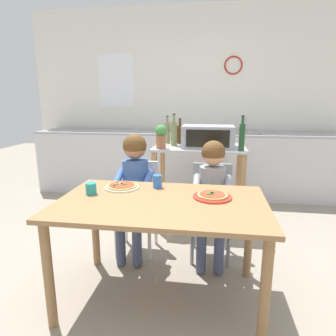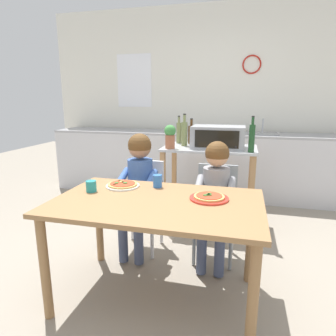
% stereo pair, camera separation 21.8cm
% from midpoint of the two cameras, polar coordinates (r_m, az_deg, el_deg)
% --- Properties ---
extents(ground_plane, '(11.09, 11.09, 0.00)m').
position_cam_midpoint_polar(ground_plane, '(3.23, 5.63, -12.06)').
color(ground_plane, gray).
extents(back_wall_tiled, '(4.98, 0.14, 2.70)m').
position_cam_midpoint_polar(back_wall_tiled, '(4.63, 9.36, 12.80)').
color(back_wall_tiled, white).
rests_on(back_wall_tiled, ground).
extents(kitchen_counter, '(4.48, 0.60, 1.11)m').
position_cam_midpoint_polar(kitchen_counter, '(4.32, 8.48, 0.84)').
color(kitchen_counter, silver).
rests_on(kitchen_counter, ground).
extents(kitchen_island_cart, '(0.99, 0.61, 0.87)m').
position_cam_midpoint_polar(kitchen_island_cart, '(3.28, 9.83, -0.97)').
color(kitchen_island_cart, '#B7BABF').
rests_on(kitchen_island_cart, ground).
extents(toaster_oven, '(0.55, 0.36, 0.23)m').
position_cam_midpoint_polar(toaster_oven, '(3.17, 11.66, 5.90)').
color(toaster_oven, '#999BA0').
rests_on(toaster_oven, kitchen_island_cart).
extents(bottle_dark_olive_oil, '(0.06, 0.06, 0.32)m').
position_cam_midpoint_polar(bottle_dark_olive_oil, '(3.45, 3.94, 6.93)').
color(bottle_dark_olive_oil, olive).
rests_on(bottle_dark_olive_oil, kitchen_island_cart).
extents(bottle_slim_sauce, '(0.07, 0.07, 0.29)m').
position_cam_midpoint_polar(bottle_slim_sauce, '(3.41, 6.37, 6.55)').
color(bottle_slim_sauce, '#4C2D14').
rests_on(bottle_slim_sauce, kitchen_island_cart).
extents(bottle_squat_spirits, '(0.06, 0.06, 0.35)m').
position_cam_midpoint_polar(bottle_squat_spirits, '(2.99, 17.99, 5.65)').
color(bottle_squat_spirits, '#1E4723').
rests_on(bottle_squat_spirits, kitchen_island_cart).
extents(bottle_brown_beer, '(0.07, 0.07, 0.35)m').
position_cam_midpoint_polar(bottle_brown_beer, '(3.26, 5.11, 6.78)').
color(bottle_brown_beer, olive).
rests_on(bottle_brown_beer, kitchen_island_cart).
extents(potted_herb_plant, '(0.12, 0.12, 0.25)m').
position_cam_midpoint_polar(potted_herb_plant, '(3.07, 2.44, 6.28)').
color(potted_herb_plant, '#9E5B3D').
rests_on(potted_herb_plant, kitchen_island_cart).
extents(dining_table, '(1.37, 0.84, 0.73)m').
position_cam_midpoint_polar(dining_table, '(1.97, 1.01, -8.99)').
color(dining_table, olive).
rests_on(dining_table, ground).
extents(dining_chair_left, '(0.36, 0.36, 0.81)m').
position_cam_midpoint_polar(dining_chair_left, '(2.73, -2.58, -5.93)').
color(dining_chair_left, silver).
rests_on(dining_chair_left, ground).
extents(dining_chair_right, '(0.36, 0.36, 0.81)m').
position_cam_midpoint_polar(dining_chair_right, '(2.62, 11.63, -7.09)').
color(dining_chair_right, gray).
rests_on(dining_chair_right, ground).
extents(child_in_blue_striped_shirt, '(0.32, 0.42, 1.07)m').
position_cam_midpoint_polar(child_in_blue_striped_shirt, '(2.56, -3.38, -2.09)').
color(child_in_blue_striped_shirt, '#424C6B').
rests_on(child_in_blue_striped_shirt, ground).
extents(child_in_grey_shirt, '(0.32, 0.42, 1.03)m').
position_cam_midpoint_polar(child_in_grey_shirt, '(2.44, 11.69, -3.84)').
color(child_in_grey_shirt, '#424C6B').
rests_on(child_in_grey_shirt, ground).
extents(pizza_plate_white, '(0.25, 0.25, 0.03)m').
position_cam_midpoint_polar(pizza_plate_white, '(2.24, -6.05, -3.33)').
color(pizza_plate_white, white).
rests_on(pizza_plate_white, dining_table).
extents(pizza_plate_red_rimmed, '(0.26, 0.26, 0.03)m').
position_cam_midpoint_polar(pizza_plate_red_rimmed, '(1.99, 11.10, -5.68)').
color(pizza_plate_red_rimmed, red).
rests_on(pizza_plate_red_rimmed, dining_table).
extents(drinking_cup_blue, '(0.07, 0.07, 0.10)m').
position_cam_midpoint_polar(drinking_cup_blue, '(2.21, 0.77, -2.58)').
color(drinking_cup_blue, blue).
rests_on(drinking_cup_blue, dining_table).
extents(drinking_cup_teal, '(0.08, 0.08, 0.08)m').
position_cam_midpoint_polar(drinking_cup_teal, '(2.15, -11.89, -3.52)').
color(drinking_cup_teal, teal).
rests_on(drinking_cup_teal, dining_table).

